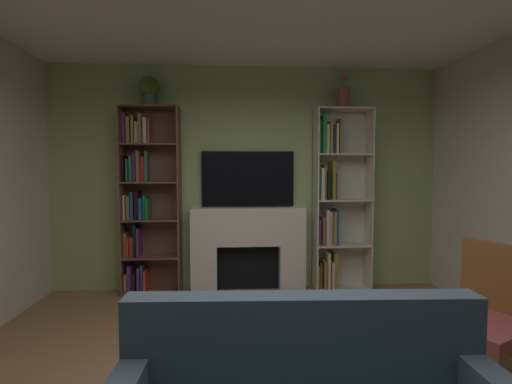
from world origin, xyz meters
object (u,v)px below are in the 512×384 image
object	(u,v)px
bookshelf_right	(334,201)
tv	(248,179)
vase_with_flowers	(344,97)
fireplace	(248,246)
bookshelf_left	(145,201)
armchair	(486,314)
potted_plant	(149,90)

from	to	relation	value
bookshelf_right	tv	bearing A→B (deg)	175.55
bookshelf_right	vase_with_flowers	xyz separation A→B (m)	(0.10, -0.03, 1.31)
fireplace	bookshelf_left	distance (m)	1.40
tv	bookshelf_right	world-z (taller)	bookshelf_right
bookshelf_left	bookshelf_right	bearing A→B (deg)	-0.05
bookshelf_left	armchair	xyz separation A→B (m)	(2.88, -2.18, -0.65)
fireplace	bookshelf_right	world-z (taller)	bookshelf_right
bookshelf_right	vase_with_flowers	bearing A→B (deg)	-19.70
bookshelf_left	potted_plant	xyz separation A→B (m)	(0.09, -0.04, 1.34)
vase_with_flowers	potted_plant	bearing A→B (deg)	-180.00
fireplace	armchair	xyz separation A→B (m)	(1.60, -2.16, -0.07)
tv	potted_plant	size ratio (longest dim) A/B	3.25
bookshelf_right	vase_with_flowers	size ratio (longest dim) A/B	5.43
fireplace	bookshelf_right	bearing A→B (deg)	0.80
bookshelf_right	vase_with_flowers	world-z (taller)	vase_with_flowers
potted_plant	vase_with_flowers	bearing A→B (deg)	0.00
vase_with_flowers	bookshelf_right	bearing A→B (deg)	160.30
bookshelf_left	potted_plant	size ratio (longest dim) A/B	6.39
bookshelf_left	potted_plant	bearing A→B (deg)	-23.15
bookshelf_right	armchair	bearing A→B (deg)	-76.95
tv	potted_plant	bearing A→B (deg)	-174.25
fireplace	armchair	distance (m)	2.69
bookshelf_left	bookshelf_right	xyz separation A→B (m)	(2.37, -0.00, -0.02)
bookshelf_right	bookshelf_left	bearing A→B (deg)	179.95
bookshelf_right	armchair	size ratio (longest dim) A/B	2.33
fireplace	potted_plant	distance (m)	2.27
bookshelf_right	armchair	distance (m)	2.32
fireplace	tv	distance (m)	0.85
armchair	bookshelf_left	bearing A→B (deg)	142.85
vase_with_flowers	armchair	bearing A→B (deg)	-79.22
fireplace	vase_with_flowers	distance (m)	2.22
potted_plant	vase_with_flowers	xyz separation A→B (m)	(2.38, 0.00, -0.06)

